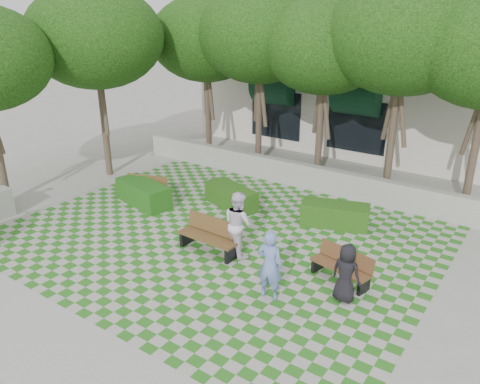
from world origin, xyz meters
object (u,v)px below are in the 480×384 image
Objects in this scene: bench_mid at (210,236)px; hedge_midleft at (231,196)px; bench_west at (145,188)px; person_dark at (346,273)px; hedge_west at (144,193)px; person_blue at (270,265)px; hedge_midright at (335,215)px; bench_east at (342,266)px; person_white at (238,224)px.

bench_mid is 3.20m from hedge_midleft.
bench_mid is at bearing -39.58° from bench_west.
hedge_midleft is 6.12m from person_dark.
hedge_west is at bearing 162.59° from bench_mid.
hedge_midleft is (2.88, 1.17, -0.04)m from bench_west.
hedge_midright is at bearing -93.65° from person_blue.
person_dark is (3.98, -0.06, 0.25)m from bench_mid.
bench_east is 0.80× the size of hedge_midleft.
person_white is at bearing -33.14° from bench_west.
hedge_west is (-2.59, -1.54, 0.03)m from hedge_midleft.
hedge_west is (0.29, -0.37, -0.01)m from bench_west.
person_blue reaches higher than hedge_west.
person_white reaches higher than hedge_west.
person_dark is (1.47, 0.89, -0.14)m from person_blue.
bench_mid is 3.99m from person_dark.
person_white is (0.72, 0.33, 0.45)m from bench_mid.
bench_mid is 1.00× the size of person_white.
hedge_midright is 1.12× the size of person_white.
hedge_midright is at bearing 19.48° from hedge_west.
bench_west is 0.90× the size of person_white.
person_white is at bearing -160.69° from bench_east.
bench_east is at bearing -5.06° from hedge_west.
person_blue is (3.88, -3.84, 0.50)m from hedge_midleft.
bench_west is at bearing 159.42° from bench_mid.
hedge_midright is 1.20× the size of person_blue.
bench_mid is at bearing -64.50° from hedge_midleft.
hedge_midleft is (-3.51, -0.62, -0.00)m from hedge_midright.
bench_east reaches higher than hedge_west.
bench_west is 5.19m from person_white.
bench_east is 0.74× the size of hedge_west.
bench_east is 0.95× the size of person_blue.
person_blue is at bearing 36.52° from person_dark.
bench_east is at bearing -62.79° from hedge_midright.
bench_east is 0.89× the size of bench_mid.
hedge_west is at bearing 10.38° from person_white.
person_dark is at bearing -62.65° from hedge_midright.
hedge_midright reaches higher than hedge_midleft.
bench_east is 1.14× the size of person_dark.
person_blue is (-1.08, -1.63, 0.46)m from bench_east.
bench_east is at bearing -25.17° from bench_west.
person_white is (2.10, -2.55, 0.55)m from hedge_midleft.
hedge_midleft is at bearing -53.10° from person_blue.
hedge_midright is (2.13, 3.50, -0.10)m from bench_mid.
bench_east is at bearing 12.08° from bench_mid.
person_blue is 1.73m from person_dark.
person_white reaches higher than bench_east.
bench_west is 6.64m from hedge_midright.
hedge_midleft is at bearing -169.98° from hedge_midright.
bench_west is 0.47m from hedge_west.
hedge_west is 6.88m from person_blue.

